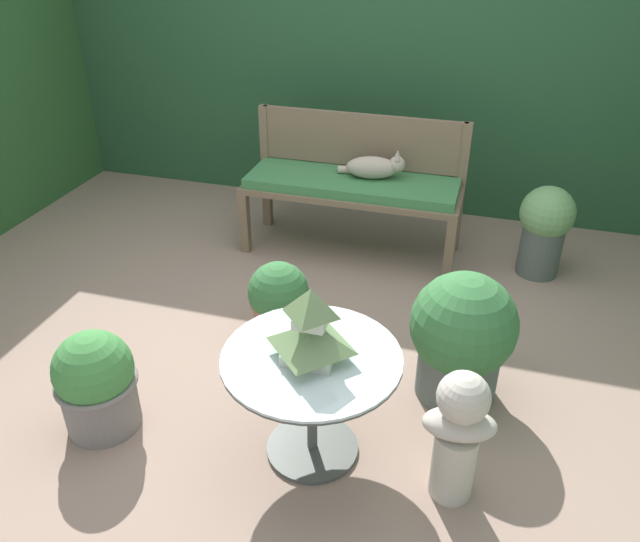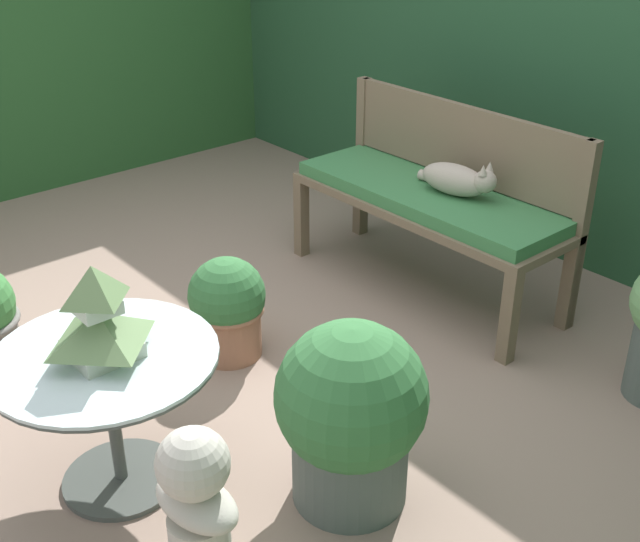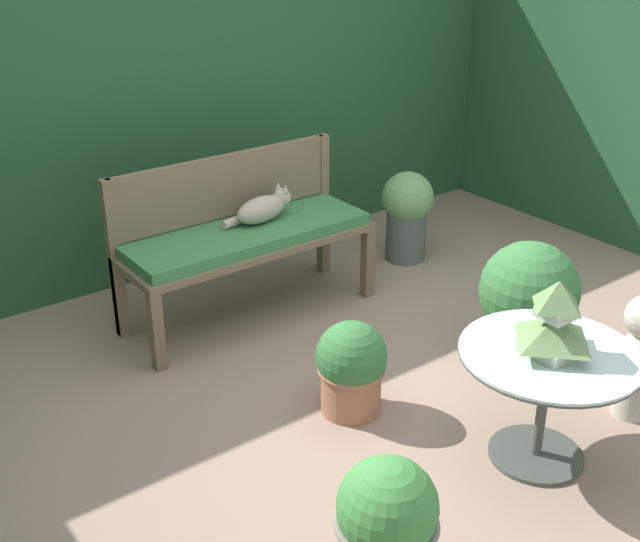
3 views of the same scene
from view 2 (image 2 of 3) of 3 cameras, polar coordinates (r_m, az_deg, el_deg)
ground at (r=3.42m, az=-5.25°, el=-7.04°), size 30.00×30.00×0.00m
foliage_hedge_back at (r=4.61m, az=18.36°, el=14.17°), size 6.40×0.73×1.95m
garden_bench at (r=3.87m, az=7.61°, el=4.78°), size 1.43×0.49×0.53m
bench_backrest at (r=3.96m, az=10.01°, el=8.15°), size 1.43×0.06×0.89m
cat at (r=3.77m, az=9.76°, el=6.44°), size 0.45×0.20×0.19m
patio_table at (r=2.71m, az=-14.85°, el=-7.71°), size 0.73×0.73×0.52m
pagoda_birdhouse at (r=2.58m, az=-15.49°, el=-3.29°), size 0.27×0.27×0.32m
garden_bust at (r=2.32m, az=-8.70°, el=-16.65°), size 0.31×0.20×0.61m
potted_plant_hedge_corner at (r=3.42m, az=-6.60°, el=-2.57°), size 0.33×0.33×0.45m
potted_plant_bench_right at (r=2.62m, az=2.21°, el=-10.11°), size 0.50×0.50×0.65m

